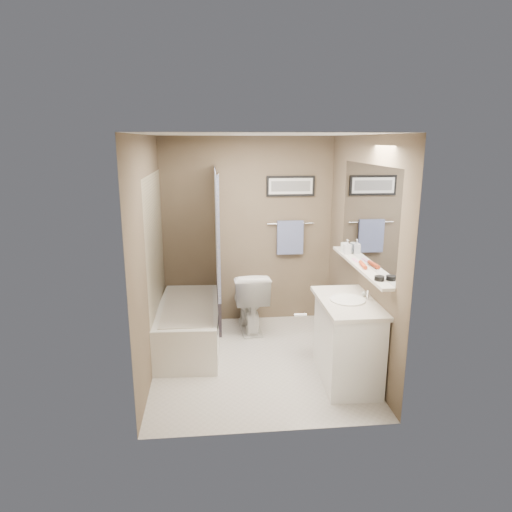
{
  "coord_description": "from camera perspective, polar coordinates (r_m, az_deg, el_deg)",
  "views": [
    {
      "loc": [
        -0.47,
        -4.53,
        2.35
      ],
      "look_at": [
        0.0,
        0.15,
        1.15
      ],
      "focal_mm": 32.0,
      "sensor_mm": 36.0,
      "label": 1
    }
  ],
  "objects": [
    {
      "name": "toilet",
      "position": [
        5.79,
        -0.83,
        -5.5
      ],
      "size": [
        0.47,
        0.78,
        0.78
      ],
      "primitive_type": "imported",
      "rotation": [
        0.0,
        0.0,
        3.19
      ],
      "color": "white",
      "rests_on": "ground"
    },
    {
      "name": "bathtub",
      "position": [
        5.43,
        -8.34,
        -8.6
      ],
      "size": [
        0.77,
        1.53,
        0.5
      ],
      "primitive_type": "cube",
      "rotation": [
        0.0,
        0.0,
        -0.05
      ],
      "color": "white",
      "rests_on": "ground"
    },
    {
      "name": "door",
      "position": [
        3.69,
        10.79,
        -7.37
      ],
      "size": [
        0.8,
        0.02,
        2.0
      ],
      "primitive_type": "cube",
      "color": "silver",
      "rests_on": "wall_front"
    },
    {
      "name": "hair_brush_front",
      "position": [
        4.68,
        13.23,
        -1.08
      ],
      "size": [
        0.06,
        0.22,
        0.04
      ],
      "primitive_type": "cylinder",
      "rotation": [
        1.57,
        0.0,
        -0.09
      ],
      "color": "#CB411C",
      "rests_on": "shelf"
    },
    {
      "name": "curtain_upper",
      "position": [
        5.11,
        -4.86,
        3.57
      ],
      "size": [
        0.03,
        1.45,
        1.28
      ],
      "primitive_type": "cube",
      "color": "white",
      "rests_on": "curtain_rod"
    },
    {
      "name": "wall_back",
      "position": [
        5.89,
        -1.04,
        3.05
      ],
      "size": [
        2.2,
        0.04,
        2.4
      ],
      "primitive_type": "cube",
      "color": "brown",
      "rests_on": "ground"
    },
    {
      "name": "art_mat",
      "position": [
        5.86,
        4.37,
        8.7
      ],
      "size": [
        0.56,
        0.0,
        0.2
      ],
      "primitive_type": "cube",
      "color": "white",
      "rests_on": "art_frame"
    },
    {
      "name": "shelf",
      "position": [
        4.79,
        12.78,
        -1.16
      ],
      "size": [
        0.12,
        1.6,
        0.03
      ],
      "primitive_type": "cube",
      "color": "silver",
      "rests_on": "wall_right"
    },
    {
      "name": "vanity",
      "position": [
        4.69,
        11.34,
        -10.53
      ],
      "size": [
        0.54,
        0.92,
        0.8
      ],
      "primitive_type": "cube",
      "rotation": [
        0.0,
        0.0,
        -0.04
      ],
      "color": "white",
      "rests_on": "ground"
    },
    {
      "name": "ground",
      "position": [
        5.12,
        0.17,
        -13.0
      ],
      "size": [
        2.5,
        2.5,
        0.0
      ],
      "primitive_type": "plane",
      "color": "beige",
      "rests_on": "ground"
    },
    {
      "name": "wall_front",
      "position": [
        3.52,
        2.24,
        -4.73
      ],
      "size": [
        2.2,
        0.04,
        2.4
      ],
      "primitive_type": "cube",
      "color": "brown",
      "rests_on": "ground"
    },
    {
      "name": "wall_right",
      "position": [
        4.92,
        12.8,
        0.44
      ],
      "size": [
        0.04,
        2.5,
        2.4
      ],
      "primitive_type": "cube",
      "color": "brown",
      "rests_on": "ground"
    },
    {
      "name": "faucet_spout",
      "position": [
        4.56,
        13.81,
        -4.75
      ],
      "size": [
        0.02,
        0.02,
        0.1
      ],
      "primitive_type": "cylinder",
      "color": "white",
      "rests_on": "countertop"
    },
    {
      "name": "towel",
      "position": [
        5.94,
        4.29,
        2.33
      ],
      "size": [
        0.34,
        0.05,
        0.44
      ],
      "primitive_type": "cube",
      "color": "#8B9BCB",
      "rests_on": "towel_bar"
    },
    {
      "name": "pink_comb",
      "position": [
        4.92,
        12.28,
        -0.51
      ],
      "size": [
        0.03,
        0.16,
        0.01
      ],
      "primitive_type": "cube",
      "rotation": [
        0.0,
        0.0,
        -0.02
      ],
      "color": "pink",
      "rests_on": "shelf"
    },
    {
      "name": "towel_bar",
      "position": [
        5.92,
        4.29,
        4.07
      ],
      "size": [
        0.6,
        0.02,
        0.02
      ],
      "primitive_type": "cylinder",
      "rotation": [
        0.0,
        1.57,
        0.0
      ],
      "color": "silver",
      "rests_on": "wall_back"
    },
    {
      "name": "curtain_rod",
      "position": [
        5.03,
        -5.02,
        10.86
      ],
      "size": [
        0.02,
        1.55,
        0.02
      ],
      "primitive_type": "cylinder",
      "rotation": [
        1.57,
        0.0,
        0.0
      ],
      "color": "silver",
      "rests_on": "wall_left"
    },
    {
      "name": "art_frame",
      "position": [
        5.87,
        4.35,
        8.71
      ],
      "size": [
        0.62,
        0.02,
        0.26
      ],
      "primitive_type": "cube",
      "color": "black",
      "rests_on": "wall_back"
    },
    {
      "name": "ceiling",
      "position": [
        4.55,
        0.19,
        14.71
      ],
      "size": [
        2.2,
        2.5,
        0.04
      ],
      "primitive_type": "cube",
      "color": "white",
      "rests_on": "wall_back"
    },
    {
      "name": "soap_bottle",
      "position": [
        5.17,
        11.33,
        1.15
      ],
      "size": [
        0.08,
        0.08,
        0.16
      ],
      "primitive_type": "imported",
      "rotation": [
        0.0,
        0.0,
        0.13
      ],
      "color": "#999999",
      "rests_on": "shelf"
    },
    {
      "name": "glass_jar",
      "position": [
        5.28,
        10.97,
        1.1
      ],
      "size": [
        0.08,
        0.08,
        0.1
      ],
      "primitive_type": "cylinder",
      "color": "white",
      "rests_on": "shelf"
    },
    {
      "name": "tub_rim",
      "position": [
        5.34,
        -8.44,
        -6.12
      ],
      "size": [
        0.56,
        1.36,
        0.02
      ],
      "primitive_type": "cube",
      "color": "beige",
      "rests_on": "bathtub"
    },
    {
      "name": "tile_surround",
      "position": [
        5.24,
        -12.36,
        -0.94
      ],
      "size": [
        0.02,
        1.55,
        2.0
      ],
      "primitive_type": "cube",
      "color": "#C1B492",
      "rests_on": "wall_left"
    },
    {
      "name": "door_handle",
      "position": [
        3.66,
        5.56,
        -7.36
      ],
      "size": [
        0.1,
        0.02,
        0.02
      ],
      "primitive_type": "cylinder",
      "rotation": [
        0.0,
        1.57,
        0.0
      ],
      "color": "silver",
      "rests_on": "door"
    },
    {
      "name": "sink_basin",
      "position": [
        4.52,
        11.38,
        -5.38
      ],
      "size": [
        0.34,
        0.34,
        0.01
      ],
      "primitive_type": "cylinder",
      "color": "white",
      "rests_on": "countertop"
    },
    {
      "name": "faucet_knob",
      "position": [
        4.66,
        13.4,
        -4.59
      ],
      "size": [
        0.05,
        0.05,
        0.05
      ],
      "primitive_type": "sphere",
      "color": "silver",
      "rests_on": "countertop"
    },
    {
      "name": "countertop",
      "position": [
        4.53,
        11.48,
        -5.71
      ],
      "size": [
        0.54,
        0.96,
        0.04
      ],
      "primitive_type": "cube",
      "color": "beige",
      "rests_on": "vanity"
    },
    {
      "name": "curtain_lower",
      "position": [
        5.33,
        -4.68,
        -5.13
      ],
      "size": [
        0.03,
        1.45,
        0.36
      ],
      "primitive_type": "cube",
      "color": "#25213F",
      "rests_on": "curtain_rod"
    },
    {
      "name": "mirror",
      "position": [
        4.7,
        13.77,
        4.99
      ],
      "size": [
        0.02,
        1.6,
        1.0
      ],
      "primitive_type": "cube",
      "color": "silver",
      "rests_on": "wall_right"
    },
    {
      "name": "wall_left",
      "position": [
        4.71,
        -13.01,
        -0.18
      ],
      "size": [
        0.04,
        2.5,
        2.4
      ],
      "primitive_type": "cube",
      "color": "brown",
      "rests_on": "ground"
    },
    {
      "name": "candle_bowl_near",
      "position": [
        4.27,
        15.16,
        -2.7
      ],
      "size": [
        0.09,
        0.09,
        0.04
      ],
      "primitive_type": "cylinder",
      "color": "black",
      "rests_on": "shelf"
    },
    {
      "name": "art_image",
      "position": [
        5.86,
        4.37,
        8.7
      ],
      "size": [
        0.5,
        0.0,
        0.13
      ],
      "primitive_type": "cube",
      "color": "#595959",
      "rests_on": "art_mat"
    }
  ]
}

